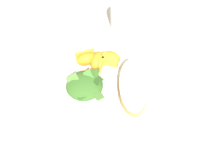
% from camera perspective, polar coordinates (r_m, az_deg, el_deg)
% --- Properties ---
extents(ground, '(3.00, 3.00, 0.00)m').
position_cam_1_polar(ground, '(0.63, -0.00, -1.12)').
color(ground, beige).
extents(white_plate, '(0.28, 0.28, 0.02)m').
position_cam_1_polar(white_plate, '(0.63, -0.00, -0.78)').
color(white_plate, white).
rests_on(white_plate, ground).
extents(cheesy_pizza_bread, '(0.09, 0.17, 0.04)m').
position_cam_1_polar(cheesy_pizza_bread, '(0.60, 5.37, -0.67)').
color(cheesy_pizza_bread, tan).
rests_on(cheesy_pizza_bread, white_plate).
extents(green_salad_pile, '(0.10, 0.10, 0.05)m').
position_cam_1_polar(green_salad_pile, '(0.60, -7.01, -0.39)').
color(green_salad_pile, '#3D7028').
rests_on(green_salad_pile, white_plate).
extents(orange_wedge_front, '(0.07, 0.05, 0.04)m').
position_cam_1_polar(orange_wedge_front, '(0.65, -0.60, 6.68)').
color(orange_wedge_front, orange).
rests_on(orange_wedge_front, white_plate).
extents(orange_wedge_middle, '(0.06, 0.07, 0.04)m').
position_cam_1_polar(orange_wedge_middle, '(0.64, -3.64, 6.01)').
color(orange_wedge_middle, orange).
rests_on(orange_wedge_middle, white_plate).
extents(orange_wedge_rear, '(0.07, 0.05, 0.04)m').
position_cam_1_polar(orange_wedge_rear, '(0.65, -6.58, 6.48)').
color(orange_wedge_rear, orange).
rests_on(orange_wedge_rear, white_plate).
extents(paper_napkin, '(0.13, 0.13, 0.00)m').
position_cam_1_polar(paper_napkin, '(0.58, -9.87, -16.67)').
color(paper_napkin, white).
rests_on(paper_napkin, ground).
extents(drinking_clear_cup, '(0.08, 0.08, 0.09)m').
position_cam_1_polar(drinking_clear_cup, '(0.74, 2.76, 16.81)').
color(drinking_clear_cup, silver).
rests_on(drinking_clear_cup, ground).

